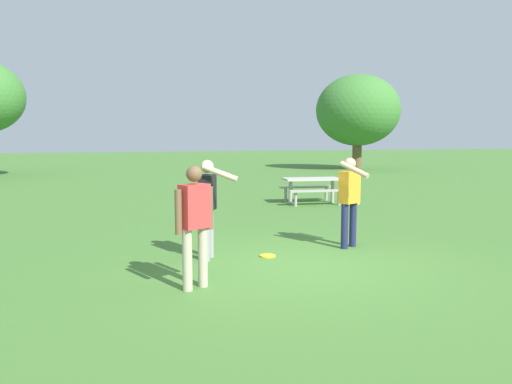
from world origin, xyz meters
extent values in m
plane|color=#447530|center=(0.00, 0.00, 0.00)|extent=(120.00, 120.00, 0.00)
cylinder|color=#1E234C|center=(1.46, 1.05, 0.41)|extent=(0.13, 0.13, 0.82)
cylinder|color=#1E234C|center=(1.23, 0.93, 0.41)|extent=(0.13, 0.13, 0.82)
cube|color=orange|center=(1.34, 0.99, 1.11)|extent=(0.44, 0.37, 0.58)
sphere|color=tan|center=(1.34, 0.99, 1.53)|extent=(0.21, 0.21, 0.21)
cylinder|color=tan|center=(1.57, 1.12, 1.06)|extent=(0.09, 0.09, 0.58)
cylinder|color=tan|center=(1.24, 0.63, 1.45)|extent=(0.35, 0.55, 0.28)
cylinder|color=#B7AD93|center=(-1.89, -0.71, 0.41)|extent=(0.13, 0.13, 0.82)
cylinder|color=#B7AD93|center=(-1.66, -0.59, 0.41)|extent=(0.13, 0.13, 0.82)
cube|color=#D83838|center=(-1.78, -0.65, 1.11)|extent=(0.44, 0.37, 0.58)
sphere|color=brown|center=(-1.78, -0.65, 1.53)|extent=(0.21, 0.21, 0.21)
cylinder|color=brown|center=(-2.01, -0.77, 1.06)|extent=(0.09, 0.09, 0.58)
cylinder|color=brown|center=(-1.55, -0.53, 1.06)|extent=(0.09, 0.09, 0.58)
cylinder|color=gray|center=(-1.23, 1.02, 0.41)|extent=(0.13, 0.13, 0.82)
cylinder|color=gray|center=(-1.34, 0.78, 0.41)|extent=(0.13, 0.13, 0.82)
cube|color=black|center=(-1.29, 0.90, 1.11)|extent=(0.37, 0.44, 0.58)
sphere|color=beige|center=(-1.29, 0.90, 1.53)|extent=(0.21, 0.21, 0.21)
cylinder|color=beige|center=(-1.17, 1.13, 1.06)|extent=(0.09, 0.09, 0.58)
cylinder|color=beige|center=(-1.16, 0.55, 1.45)|extent=(0.56, 0.34, 0.28)
cylinder|color=yellow|center=(-0.29, 0.76, 0.01)|extent=(0.27, 0.27, 0.03)
cube|color=#B2ADA3|center=(3.14, 6.82, 0.74)|extent=(1.77, 0.94, 0.06)
cube|color=#A49F96|center=(3.07, 6.24, 0.44)|extent=(1.72, 0.44, 0.05)
cube|color=#A49F96|center=(3.20, 7.40, 0.44)|extent=(1.72, 0.44, 0.05)
cylinder|color=#A49F96|center=(2.48, 6.89, 0.35)|extent=(0.11, 0.11, 0.71)
cylinder|color=#A49F96|center=(2.41, 6.32, 0.21)|extent=(0.09, 0.09, 0.41)
cylinder|color=#A49F96|center=(2.54, 7.47, 0.21)|extent=(0.09, 0.09, 0.41)
cylinder|color=#A49F96|center=(3.79, 6.75, 0.35)|extent=(0.11, 0.11, 0.71)
cylinder|color=#A49F96|center=(3.73, 6.17, 0.21)|extent=(0.09, 0.09, 0.41)
cylinder|color=#A49F96|center=(3.86, 7.32, 0.21)|extent=(0.09, 0.09, 0.41)
cylinder|color=brown|center=(12.01, 20.39, 1.10)|extent=(0.56, 0.56, 2.21)
ellipsoid|color=#3D7A33|center=(12.01, 20.39, 3.60)|extent=(5.05, 5.05, 4.30)
camera|label=1|loc=(-2.92, -7.11, 2.02)|focal=35.18mm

